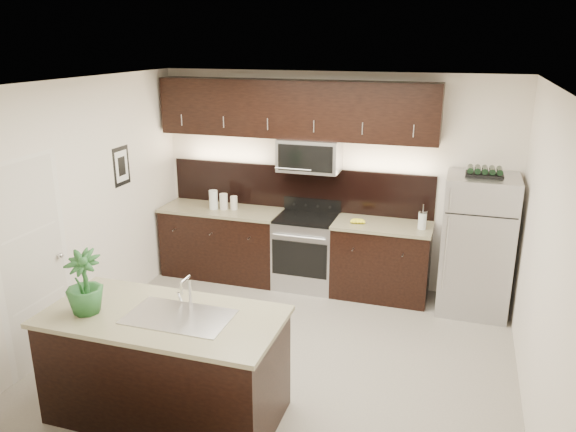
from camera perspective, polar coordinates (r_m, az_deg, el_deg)
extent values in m
plane|color=gray|center=(5.89, -0.39, -13.86)|extent=(4.50, 4.50, 0.00)
cube|color=silver|center=(7.16, 4.53, 3.62)|extent=(4.50, 0.02, 2.70)
cube|color=silver|center=(3.62, -10.44, -11.20)|extent=(4.50, 0.02, 2.70)
cube|color=silver|center=(6.35, -20.13, 0.73)|extent=(0.02, 4.00, 2.70)
cube|color=silver|center=(5.13, 24.30, -3.71)|extent=(0.02, 4.00, 2.70)
cube|color=white|center=(5.04, -0.46, 13.32)|extent=(4.50, 4.00, 0.02)
cube|color=silver|center=(5.87, -24.30, -4.66)|extent=(0.04, 0.80, 2.02)
sphere|color=silver|center=(6.07, -22.11, -3.74)|extent=(0.06, 0.06, 0.06)
cube|color=black|center=(6.85, -16.55, 4.87)|extent=(0.01, 0.32, 0.46)
cube|color=white|center=(6.85, -16.53, 4.87)|extent=(0.00, 0.24, 0.36)
cube|color=black|center=(7.59, -6.65, -2.76)|extent=(1.57, 0.62, 0.90)
cube|color=black|center=(7.03, 9.43, -4.57)|extent=(1.16, 0.62, 0.90)
cube|color=#B2B2B7|center=(7.21, 1.86, -3.75)|extent=(0.76, 0.62, 0.90)
cube|color=black|center=(7.05, 1.90, -0.23)|extent=(0.76, 0.60, 0.03)
cube|color=tan|center=(7.44, -6.77, 0.64)|extent=(1.59, 0.65, 0.04)
cube|color=tan|center=(6.87, 9.62, -0.93)|extent=(1.18, 0.65, 0.04)
cube|color=black|center=(7.30, 1.00, 2.88)|extent=(3.49, 0.02, 0.56)
cube|color=#B2B2B7|center=(6.96, 2.21, 6.20)|extent=(0.76, 0.40, 0.40)
cube|color=black|center=(6.96, 0.68, 10.80)|extent=(3.49, 0.33, 0.70)
cube|color=black|center=(4.97, -12.26, -14.76)|extent=(1.90, 0.90, 0.90)
cube|color=tan|center=(4.74, -12.63, -9.95)|extent=(1.96, 0.96, 0.04)
cube|color=silver|center=(4.66, -11.03, -9.98)|extent=(0.84, 0.50, 0.01)
cylinder|color=silver|center=(4.77, -9.91, -7.68)|extent=(0.03, 0.03, 0.24)
cylinder|color=silver|center=(4.65, -10.40, -6.36)|extent=(0.02, 0.14, 0.02)
cylinder|color=silver|center=(4.62, -10.77, -7.25)|extent=(0.02, 0.02, 0.10)
cube|color=#B2B2B7|center=(6.80, 18.62, -2.79)|extent=(0.78, 0.71, 1.63)
cube|color=black|center=(6.57, 19.33, 3.99)|extent=(0.40, 0.25, 0.03)
cylinder|color=black|center=(6.56, 18.03, 4.53)|extent=(0.07, 0.23, 0.07)
cylinder|color=black|center=(6.56, 18.70, 4.46)|extent=(0.07, 0.23, 0.07)
cylinder|color=black|center=(6.56, 19.37, 4.40)|extent=(0.07, 0.23, 0.07)
cylinder|color=black|center=(6.56, 20.03, 4.34)|extent=(0.07, 0.23, 0.07)
cylinder|color=black|center=(6.57, 20.70, 4.27)|extent=(0.07, 0.23, 0.07)
imported|color=#235827|center=(4.83, -20.02, -6.36)|extent=(0.34, 0.34, 0.53)
cylinder|color=silver|center=(7.39, -7.58, 1.66)|extent=(0.11, 0.11, 0.25)
cylinder|color=silver|center=(7.37, -6.55, 1.48)|extent=(0.10, 0.10, 0.21)
cylinder|color=silver|center=(7.35, -5.52, 1.34)|extent=(0.09, 0.09, 0.18)
cylinder|color=silver|center=(6.74, 13.48, -0.48)|extent=(0.10, 0.10, 0.19)
cylinder|color=silver|center=(6.71, 13.54, 0.39)|extent=(0.10, 0.10, 0.02)
cylinder|color=silver|center=(6.70, 13.57, 0.78)|extent=(0.01, 0.01, 0.08)
ellipsoid|color=yellow|center=(6.83, 6.67, -0.47)|extent=(0.21, 0.18, 0.06)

